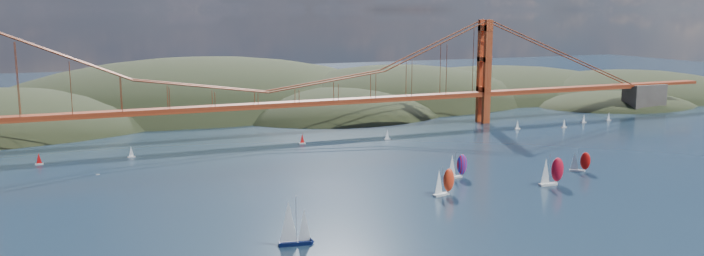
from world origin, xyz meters
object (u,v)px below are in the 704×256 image
object	(u,v)px
racer_1	(551,171)
racer_rwb	(457,166)
racer_0	(444,181)
racer_2	(580,161)
sloop_navy	(293,224)

from	to	relation	value
racer_1	racer_rwb	world-z (taller)	racer_1
racer_0	racer_2	size ratio (longest dim) A/B	1.15
racer_0	racer_1	world-z (taller)	racer_1
racer_0	racer_1	xyz separation A→B (m)	(41.01, -2.87, 0.51)
racer_0	racer_1	distance (m)	41.12
racer_0	sloop_navy	bearing A→B (deg)	-169.20
racer_1	racer_rwb	distance (m)	32.85
sloop_navy	racer_rwb	bearing A→B (deg)	40.75
racer_0	racer_1	size ratio (longest dim) A/B	0.90
racer_1	racer_2	bearing A→B (deg)	29.85
sloop_navy	racer_rwb	world-z (taller)	sloop_navy
racer_rwb	racer_1	bearing A→B (deg)	-44.79
racer_0	racer_2	bearing A→B (deg)	-5.24
racer_2	racer_rwb	world-z (taller)	racer_rwb
racer_0	racer_rwb	distance (m)	24.76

